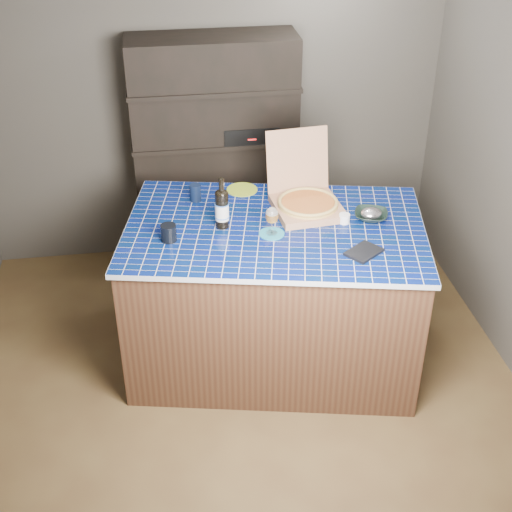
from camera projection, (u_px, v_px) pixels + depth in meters
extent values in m
plane|color=brown|center=(244.00, 384.00, 4.56)|extent=(3.50, 3.50, 0.00)
plane|color=#44413B|center=(211.00, 102.00, 5.35)|extent=(3.50, 0.00, 3.50)
plane|color=#44413B|center=(309.00, 460.00, 2.43)|extent=(3.50, 0.00, 3.50)
cube|color=black|center=(215.00, 157.00, 5.36)|extent=(1.20, 0.40, 1.80)
cube|color=black|center=(249.00, 129.00, 5.22)|extent=(0.40, 0.32, 0.12)
cube|color=#482D1C|center=(274.00, 296.00, 4.56)|extent=(1.94, 1.43, 0.96)
cube|color=#041947|center=(275.00, 229.00, 4.30)|extent=(2.00, 1.49, 0.03)
cube|color=#AC7859|center=(308.00, 208.00, 4.44)|extent=(0.44, 0.44, 0.05)
cube|color=#AC7859|center=(297.00, 160.00, 4.52)|extent=(0.41, 0.13, 0.40)
cylinder|color=tan|center=(308.00, 204.00, 4.42)|extent=(0.37, 0.37, 0.01)
cylinder|color=maroon|center=(308.00, 203.00, 4.42)|extent=(0.33, 0.33, 0.01)
torus|color=tan|center=(308.00, 202.00, 4.42)|extent=(0.38, 0.38, 0.02)
cylinder|color=black|center=(222.00, 210.00, 4.23)|extent=(0.08, 0.08, 0.22)
ellipsoid|color=black|center=(221.00, 193.00, 4.17)|extent=(0.08, 0.08, 0.04)
cylinder|color=black|center=(221.00, 185.00, 4.14)|extent=(0.03, 0.03, 0.09)
cylinder|color=silver|center=(222.00, 212.00, 4.24)|extent=(0.08, 0.08, 0.10)
cylinder|color=#3C6DCC|center=(222.00, 216.00, 4.26)|extent=(0.09, 0.09, 0.01)
cylinder|color=#3C6DCC|center=(222.00, 204.00, 4.21)|extent=(0.09, 0.09, 0.01)
cylinder|color=teal|center=(272.00, 234.00, 4.21)|extent=(0.15, 0.15, 0.01)
cylinder|color=white|center=(272.00, 233.00, 4.21)|extent=(0.07, 0.07, 0.00)
cylinder|color=white|center=(272.00, 227.00, 4.19)|extent=(0.01, 0.01, 0.07)
ellipsoid|color=white|center=(272.00, 215.00, 4.15)|extent=(0.08, 0.08, 0.10)
cylinder|color=orange|center=(272.00, 217.00, 4.15)|extent=(0.06, 0.06, 0.05)
cylinder|color=white|center=(272.00, 212.00, 4.14)|extent=(0.07, 0.07, 0.02)
cylinder|color=black|center=(169.00, 233.00, 4.13)|extent=(0.09, 0.09, 0.10)
cube|color=black|center=(364.00, 252.00, 4.03)|extent=(0.25, 0.24, 0.02)
imported|color=black|center=(371.00, 216.00, 4.36)|extent=(0.26, 0.26, 0.05)
ellipsoid|color=#B8B6C2|center=(371.00, 213.00, 4.35)|extent=(0.13, 0.11, 0.06)
cylinder|color=white|center=(344.00, 218.00, 4.32)|extent=(0.07, 0.07, 0.06)
cylinder|color=black|center=(195.00, 193.00, 4.54)|extent=(0.07, 0.07, 0.11)
cylinder|color=#8AA122|center=(242.00, 190.00, 4.70)|extent=(0.20, 0.20, 0.01)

